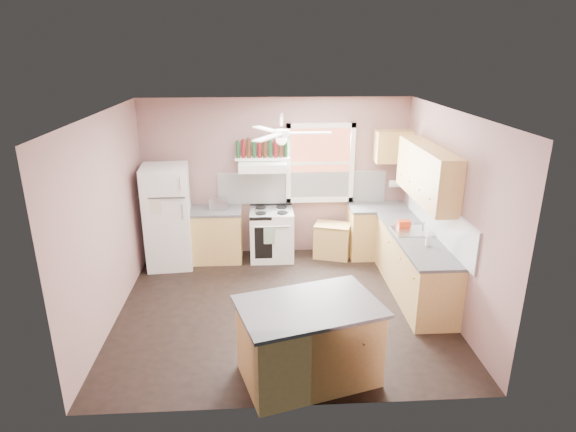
{
  "coord_description": "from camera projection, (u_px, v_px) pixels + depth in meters",
  "views": [
    {
      "loc": [
        -0.28,
        -5.97,
        3.45
      ],
      "look_at": [
        0.1,
        0.3,
        1.25
      ],
      "focal_mm": 30.0,
      "sensor_mm": 36.0,
      "label": 1
    }
  ],
  "objects": [
    {
      "name": "range_hood",
      "position": [
        263.0,
        166.0,
        7.88
      ],
      "size": [
        0.78,
        0.5,
        0.14
      ],
      "primitive_type": "cube",
      "color": "white",
      "rests_on": "wall_back"
    },
    {
      "name": "refrigerator",
      "position": [
        168.0,
        217.0,
        7.83
      ],
      "size": [
        0.78,
        0.76,
        1.7
      ],
      "primitive_type": "cube",
      "rotation": [
        0.0,
        0.0,
        0.09
      ],
      "color": "white",
      "rests_on": "floor"
    },
    {
      "name": "soap_bottle",
      "position": [
        428.0,
        239.0,
        6.52
      ],
      "size": [
        0.11,
        0.11,
        0.21
      ],
      "primitive_type": "imported",
      "rotation": [
        0.0,
        0.0,
        5.7
      ],
      "color": "silver",
      "rests_on": "counter_right"
    },
    {
      "name": "backsplash_right",
      "position": [
        438.0,
        218.0,
        6.81
      ],
      "size": [
        0.03,
        2.6,
        0.55
      ],
      "primitive_type": "cube",
      "color": "white",
      "rests_on": "wall_right"
    },
    {
      "name": "ceiling_fan_hub",
      "position": [
        281.0,
        133.0,
        5.98
      ],
      "size": [
        0.2,
        0.2,
        0.08
      ],
      "primitive_type": "cylinder",
      "color": "white",
      "rests_on": "ceiling"
    },
    {
      "name": "upper_cabinet_right",
      "position": [
        427.0,
        173.0,
        6.79
      ],
      "size": [
        0.33,
        1.8,
        0.76
      ],
      "primitive_type": "cube",
      "color": "#B18A4A",
      "rests_on": "wall_right"
    },
    {
      "name": "red_caddy",
      "position": [
        404.0,
        224.0,
        7.23
      ],
      "size": [
        0.18,
        0.12,
        0.1
      ],
      "primitive_type": "cube",
      "rotation": [
        0.0,
        0.0,
        0.03
      ],
      "color": "red",
      "rests_on": "counter_right"
    },
    {
      "name": "wall_left",
      "position": [
        106.0,
        220.0,
        6.21
      ],
      "size": [
        0.05,
        4.0,
        2.7
      ],
      "primitive_type": "cube",
      "color": "#815E5A",
      "rests_on": "ground"
    },
    {
      "name": "stove",
      "position": [
        272.0,
        234.0,
        8.24
      ],
      "size": [
        0.73,
        0.64,
        0.86
      ],
      "primitive_type": "cube",
      "rotation": [
        0.0,
        0.0,
        -0.01
      ],
      "color": "white",
      "rests_on": "floor"
    },
    {
      "name": "wine_bottles",
      "position": [
        262.0,
        149.0,
        7.91
      ],
      "size": [
        0.86,
        0.06,
        0.31
      ],
      "color": "#143819",
      "rests_on": "bottle_shelf"
    },
    {
      "name": "wall_back",
      "position": [
        276.0,
        177.0,
        8.25
      ],
      "size": [
        4.5,
        0.05,
        2.7
      ],
      "primitive_type": "cube",
      "color": "#815E5A",
      "rests_on": "ground"
    },
    {
      "name": "base_cabinet_right",
      "position": [
        414.0,
        266.0,
        7.04
      ],
      "size": [
        0.6,
        2.2,
        0.86
      ],
      "primitive_type": "cube",
      "color": "#B18A4A",
      "rests_on": "floor"
    },
    {
      "name": "base_cabinet_corner",
      "position": [
        378.0,
        232.0,
        8.35
      ],
      "size": [
        1.0,
        0.6,
        0.86
      ],
      "primitive_type": "cube",
      "color": "#B18A4A",
      "rests_on": "floor"
    },
    {
      "name": "base_cabinet_left",
      "position": [
        215.0,
        236.0,
        8.18
      ],
      "size": [
        0.9,
        0.6,
        0.86
      ],
      "primitive_type": "cube",
      "color": "#B18A4A",
      "rests_on": "floor"
    },
    {
      "name": "ceiling",
      "position": [
        281.0,
        113.0,
        5.89
      ],
      "size": [
        4.5,
        4.5,
        0.0
      ],
      "primitive_type": "plane",
      "color": "white",
      "rests_on": "ground"
    },
    {
      "name": "upper_cabinet_corner",
      "position": [
        393.0,
        147.0,
        7.99
      ],
      "size": [
        0.6,
        0.33,
        0.52
      ],
      "primitive_type": "cube",
      "color": "#B18A4A",
      "rests_on": "wall_back"
    },
    {
      "name": "window_frame",
      "position": [
        320.0,
        164.0,
        8.14
      ],
      "size": [
        1.16,
        0.07,
        1.36
      ],
      "primitive_type": "cube",
      "color": "white",
      "rests_on": "wall_back"
    },
    {
      "name": "counter_right",
      "position": [
        416.0,
        238.0,
        6.89
      ],
      "size": [
        0.62,
        2.22,
        0.04
      ],
      "primitive_type": "cube",
      "color": "#474749",
      "rests_on": "base_cabinet_right"
    },
    {
      "name": "bottle_shelf",
      "position": [
        262.0,
        158.0,
        7.96
      ],
      "size": [
        0.9,
        0.26,
        0.03
      ],
      "primitive_type": "cube",
      "color": "white",
      "rests_on": "range_hood"
    },
    {
      "name": "island_top",
      "position": [
        309.0,
        306.0,
        5.06
      ],
      "size": [
        1.68,
        1.33,
        0.04
      ],
      "primitive_type": "cube",
      "rotation": [
        0.0,
        0.0,
        0.28
      ],
      "color": "#474749",
      "rests_on": "island"
    },
    {
      "name": "cart",
      "position": [
        332.0,
        241.0,
        8.32
      ],
      "size": [
        0.69,
        0.56,
        0.6
      ],
      "primitive_type": "cube",
      "rotation": [
        0.0,
        0.0,
        -0.3
      ],
      "color": "#B18A4A",
      "rests_on": "floor"
    },
    {
      "name": "backsplash_back",
      "position": [
        302.0,
        187.0,
        8.29
      ],
      "size": [
        2.9,
        0.03,
        0.55
      ],
      "primitive_type": "cube",
      "color": "white",
      "rests_on": "wall_back"
    },
    {
      "name": "counter_left",
      "position": [
        214.0,
        211.0,
        8.03
      ],
      "size": [
        0.92,
        0.62,
        0.04
      ],
      "primitive_type": "cube",
      "color": "#474749",
      "rests_on": "base_cabinet_left"
    },
    {
      "name": "toaster",
      "position": [
        218.0,
        204.0,
        8.0
      ],
      "size": [
        0.31,
        0.21,
        0.18
      ],
      "primitive_type": "cube",
      "rotation": [
        0.0,
        0.0,
        -0.21
      ],
      "color": "silver",
      "rests_on": "counter_left"
    },
    {
      "name": "paper_towel",
      "position": [
        397.0,
        184.0,
        8.24
      ],
      "size": [
        0.26,
        0.12,
        0.12
      ],
      "primitive_type": "cylinder",
      "rotation": [
        0.0,
        1.57,
        0.0
      ],
      "color": "white",
      "rests_on": "wall_back"
    },
    {
      "name": "faucet",
      "position": [
        423.0,
        227.0,
        7.06
      ],
      "size": [
        0.03,
        0.03,
        0.14
      ],
      "primitive_type": "cylinder",
      "color": "silver",
      "rests_on": "sink"
    },
    {
      "name": "window_view",
      "position": [
        320.0,
        163.0,
        8.17
      ],
      "size": [
        1.0,
        0.02,
        1.2
      ],
      "primitive_type": "cube",
      "color": "brown",
      "rests_on": "wall_back"
    },
    {
      "name": "sink",
      "position": [
        412.0,
        232.0,
        7.07
      ],
      "size": [
        0.55,
        0.45,
        0.03
      ],
      "primitive_type": "cube",
      "color": "silver",
      "rests_on": "counter_right"
    },
    {
      "name": "wall_right",
      "position": [
        450.0,
        213.0,
        6.47
      ],
      "size": [
        0.05,
        4.0,
        2.7
      ],
      "primitive_type": "cube",
      "color": "#815E5A",
      "rests_on": "ground"
    },
    {
      "name": "island",
      "position": [
        309.0,
        343.0,
        5.21
      ],
      "size": [
        1.58,
        1.23,
        0.86
      ],
      "primitive_type": "cube",
      "rotation": [
        0.0,
        0.0,
        0.28
      ],
      "color": "#B18A4A",
      "rests_on": "floor"
    },
    {
      "name": "floor",
      "position": [
        282.0,
        307.0,
        6.79
      ],
      "size": [
        4.5,
        4.5,
        0.0
      ],
      "primitive_type": "plane",
      "color": "black",
      "rests_on": "ground"
    },
    {
      "name": "counter_corner",
      "position": [
        379.0,
        207.0,
        8.2
      ],
      "size": [
        1.02,
        0.62,
        0.04
      ],
      "primitive_type": "cube",
      "color": "#474749",
      "rests_on": "base_cabinet_corner"
    }
  ]
}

